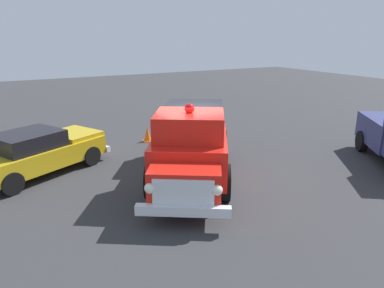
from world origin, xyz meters
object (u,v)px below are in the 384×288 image
classic_hot_rod (39,151)px  spectator_seated (173,134)px  lawn_chair_near_truck (173,136)px  traffic_cone (148,134)px  vintage_fire_truck (192,142)px

classic_hot_rod → spectator_seated: bearing=89.3°
spectator_seated → lawn_chair_near_truck: bearing=161.7°
lawn_chair_near_truck → spectator_seated: spectator_seated is taller
classic_hot_rod → traffic_cone: 4.77m
classic_hot_rod → traffic_cone: (-1.69, 4.44, -0.44)m
vintage_fire_truck → spectator_seated: 2.85m
classic_hot_rod → lawn_chair_near_truck: bearing=90.8°
vintage_fire_truck → lawn_chair_near_truck: (-2.86, 0.70, -0.61)m
lawn_chair_near_truck → vintage_fire_truck: bearing=-13.7°
traffic_cone → classic_hot_rod: bearing=-69.2°
spectator_seated → traffic_cone: bearing=-167.2°
classic_hot_rod → spectator_seated: 4.84m
vintage_fire_truck → traffic_cone: 4.57m
lawn_chair_near_truck → traffic_cone: lawn_chair_near_truck is taller
vintage_fire_truck → classic_hot_rod: size_ratio=1.31×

